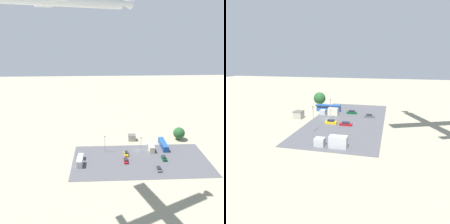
# 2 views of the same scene
# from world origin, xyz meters

# --- Properties ---
(ground_plane) EXTENTS (400.00, 400.00, 0.00)m
(ground_plane) POSITION_xyz_m (0.00, 0.00, 0.00)
(ground_plane) COLOR gray
(parking_lot_surface) EXTENTS (63.89, 28.96, 0.08)m
(parking_lot_surface) POSITION_xyz_m (0.00, 9.25, 0.04)
(parking_lot_surface) COLOR #4C4C51
(parking_lot_surface) RESTS_ON ground
(shed_building) EXTENTS (4.20, 3.78, 3.14)m
(shed_building) POSITION_xyz_m (1.65, -11.41, 1.58)
(shed_building) COLOR #9E998E
(shed_building) RESTS_ON ground
(bus) EXTENTS (2.64, 11.44, 3.06)m
(bus) POSITION_xyz_m (-13.72, -2.74, 1.73)
(bus) COLOR #1E4C9E
(bus) RESTS_ON ground
(parked_car_0) EXTENTS (1.79, 4.17, 1.46)m
(parked_car_0) POSITION_xyz_m (-6.62, 17.27, 0.69)
(parked_car_0) COLOR #4C5156
(parked_car_0) RESTS_ON ground
(parked_car_1) EXTENTS (1.81, 4.74, 1.41)m
(parked_car_1) POSITION_xyz_m (7.13, 10.00, 0.67)
(parked_car_1) COLOR maroon
(parked_car_1) RESTS_ON ground
(parked_car_2) EXTENTS (1.79, 4.45, 1.66)m
(parked_car_2) POSITION_xyz_m (6.34, 4.04, 0.77)
(parked_car_2) COLOR gold
(parked_car_2) RESTS_ON ground
(parked_car_3) EXTENTS (1.80, 4.47, 1.64)m
(parked_car_3) POSITION_xyz_m (-11.09, 8.91, 0.76)
(parked_car_3) COLOR #0C4723
(parked_car_3) RESTS_ON ground
(parked_truck_0) EXTENTS (2.53, 9.38, 3.39)m
(parked_truck_0) POSITION_xyz_m (28.20, 10.73, 1.63)
(parked_truck_0) COLOR #ADB2B7
(parked_truck_0) RESTS_ON ground
(parked_truck_1) EXTENTS (2.52, 8.08, 3.18)m
(parked_truck_1) POSITION_xyz_m (-6.70, 0.02, 1.53)
(parked_truck_1) COLOR #ADB2B7
(parked_truck_1) RESTS_ON ground
(tree_near_shed) EXTENTS (6.32, 6.32, 7.22)m
(tree_near_shed) POSITION_xyz_m (-24.66, -10.95, 4.05)
(tree_near_shed) COLOR brown
(tree_near_shed) RESTS_ON ground
(light_pole_lot_centre) EXTENTS (0.90, 0.28, 8.80)m
(light_pole_lot_centre) POSITION_xyz_m (16.76, 0.76, 4.91)
(light_pole_lot_centre) COLOR gray
(light_pole_lot_centre) RESTS_ON ground
(light_pole_lot_edge) EXTENTS (0.90, 0.28, 8.24)m
(light_pole_lot_edge) POSITION_xyz_m (-1.14, 1.81, 4.63)
(light_pole_lot_edge) COLOR gray
(light_pole_lot_edge) RESTS_ON ground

